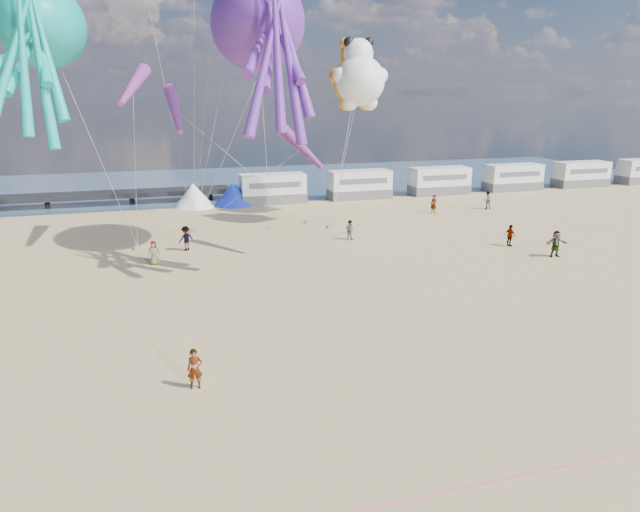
{
  "coord_description": "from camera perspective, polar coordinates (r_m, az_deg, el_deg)",
  "views": [
    {
      "loc": [
        -5.79,
        -17.15,
        10.95
      ],
      "look_at": [
        1.04,
        6.0,
        4.03
      ],
      "focal_mm": 32.0,
      "sensor_mm": 36.0,
      "label": 1
    }
  ],
  "objects": [
    {
      "name": "motorhome_4",
      "position": [
        76.38,
        24.65,
        7.45
      ],
      "size": [
        6.6,
        2.5,
        3.0
      ],
      "primitive_type": "cube",
      "color": "silver",
      "rests_on": "ground"
    },
    {
      "name": "beachgoer_4",
      "position": [
        42.56,
        22.52,
        1.14
      ],
      "size": [
        1.13,
        0.55,
        1.86
      ],
      "primitive_type": "imported",
      "rotation": [
        0.0,
        0.0,
        6.19
      ],
      "color": "#7F6659",
      "rests_on": "ground"
    },
    {
      "name": "beachgoer_7",
      "position": [
        44.16,
        3.0,
        2.64
      ],
      "size": [
        0.83,
        0.89,
        1.53
      ],
      "primitive_type": "imported",
      "rotation": [
        0.0,
        0.0,
        2.17
      ],
      "color": "#7F6659",
      "rests_on": "ground"
    },
    {
      "name": "sandbag_c",
      "position": [
        48.1,
        1.07,
        2.97
      ],
      "size": [
        0.5,
        0.35,
        0.22
      ],
      "primitive_type": "cube",
      "color": "gray",
      "rests_on": "ground"
    },
    {
      "name": "beachgoer_3",
      "position": [
        44.39,
        18.48,
        1.96
      ],
      "size": [
        0.77,
        1.13,
        1.62
      ],
      "primitive_type": "imported",
      "rotation": [
        0.0,
        0.0,
        1.74
      ],
      "color": "#7F6659",
      "rests_on": "ground"
    },
    {
      "name": "sandbag_a",
      "position": [
        43.61,
        -17.77,
        0.82
      ],
      "size": [
        0.5,
        0.35,
        0.22
      ],
      "primitive_type": "cube",
      "color": "gray",
      "rests_on": "ground"
    },
    {
      "name": "motorhome_3",
      "position": [
        70.56,
        18.74,
        7.46
      ],
      "size": [
        6.6,
        2.5,
        3.0
      ],
      "primitive_type": "cube",
      "color": "silver",
      "rests_on": "ground"
    },
    {
      "name": "tent_blue",
      "position": [
        58.5,
        -8.6,
        6.23
      ],
      "size": [
        4.0,
        4.0,
        2.4
      ],
      "primitive_type": "cone",
      "color": "#1933CC",
      "rests_on": "ground"
    },
    {
      "name": "beachgoer_2",
      "position": [
        42.08,
        -13.26,
        1.73
      ],
      "size": [
        1.07,
        0.98,
        1.78
      ],
      "primitive_type": "imported",
      "rotation": [
        0.0,
        0.0,
        3.58
      ],
      "color": "#7F6659",
      "rests_on": "ground"
    },
    {
      "name": "kite_octopus_purple",
      "position": [
        40.03,
        -6.31,
        22.11
      ],
      "size": [
        5.35,
        11.31,
        12.64
      ],
      "primitive_type": null,
      "rotation": [
        0.0,
        0.0,
        -0.06
      ],
      "color": "#612898"
    },
    {
      "name": "kite_octopus_teal",
      "position": [
        38.46,
        -26.02,
        20.01
      ],
      "size": [
        5.44,
        10.33,
        11.28
      ],
      "primitive_type": null,
      "rotation": [
        0.0,
        0.0,
        -0.13
      ],
      "color": "#0CA598"
    },
    {
      "name": "rope_line",
      "position": [
        17.34,
        7.63,
        -23.26
      ],
      "size": [
        34.0,
        0.03,
        0.03
      ],
      "primitive_type": "cylinder",
      "rotation": [
        0.0,
        1.57,
        0.0
      ],
      "color": "#F2338C",
      "rests_on": "ground"
    },
    {
      "name": "motorhome_1",
      "position": [
        61.72,
        3.98,
        7.15
      ],
      "size": [
        6.6,
        2.5,
        3.0
      ],
      "primitive_type": "cube",
      "color": "silver",
      "rests_on": "ground"
    },
    {
      "name": "sandbag_d",
      "position": [
        49.82,
        -1.21,
        3.43
      ],
      "size": [
        0.5,
        0.35,
        0.22
      ],
      "primitive_type": "cube",
      "color": "gray",
      "rests_on": "ground"
    },
    {
      "name": "sandbag_b",
      "position": [
        47.53,
        -4.94,
        2.75
      ],
      "size": [
        0.5,
        0.35,
        0.22
      ],
      "primitive_type": "cube",
      "color": "gray",
      "rests_on": "ground"
    },
    {
      "name": "kite_panda",
      "position": [
        47.44,
        4.07,
        17.06
      ],
      "size": [
        5.95,
        5.78,
        6.67
      ],
      "primitive_type": null,
      "rotation": [
        0.0,
        0.0,
        -0.34
      ],
      "color": "white"
    },
    {
      "name": "tent_white",
      "position": [
        58.1,
        -12.53,
        5.96
      ],
      "size": [
        4.0,
        4.0,
        2.4
      ],
      "primitive_type": "cone",
      "color": "white",
      "rests_on": "ground"
    },
    {
      "name": "beachgoer_1",
      "position": [
        58.17,
        16.36,
        5.37
      ],
      "size": [
        0.85,
        0.55,
        1.73
      ],
      "primitive_type": "imported",
      "rotation": [
        0.0,
        0.0,
        3.14
      ],
      "color": "#7F6659",
      "rests_on": "ground"
    },
    {
      "name": "windsock_right",
      "position": [
        38.82,
        -1.8,
        10.7
      ],
      "size": [
        2.72,
        4.62,
        4.65
      ],
      "primitive_type": null,
      "rotation": [
        0.0,
        0.0,
        0.42
      ],
      "color": "red"
    },
    {
      "name": "motorhome_0",
      "position": [
        59.11,
        -4.75,
        6.75
      ],
      "size": [
        6.6,
        2.5,
        3.0
      ],
      "primitive_type": "cube",
      "color": "silver",
      "rests_on": "ground"
    },
    {
      "name": "windsock_mid",
      "position": [
        42.46,
        -14.29,
        14.0
      ],
      "size": [
        1.27,
        6.49,
        6.46
      ],
      "primitive_type": null,
      "rotation": [
        0.0,
        0.0,
        0.04
      ],
      "color": "red"
    },
    {
      "name": "ground",
      "position": [
        21.16,
        1.97,
        -15.19
      ],
      "size": [
        120.0,
        120.0,
        0.0
      ],
      "primitive_type": "plane",
      "color": "tan",
      "rests_on": "ground"
    },
    {
      "name": "motorhome_2",
      "position": [
        65.6,
        11.85,
        7.38
      ],
      "size": [
        6.6,
        2.5,
        3.0
      ],
      "primitive_type": "cube",
      "color": "silver",
      "rests_on": "ground"
    },
    {
      "name": "water",
      "position": [
        73.2,
        -11.8,
        7.08
      ],
      "size": [
        120.0,
        120.0,
        0.0
      ],
      "primitive_type": "plane",
      "color": "#38506B",
      "rests_on": "ground"
    },
    {
      "name": "windsock_left",
      "position": [
        43.09,
        -18.2,
        15.82
      ],
      "size": [
        2.77,
        6.8,
        6.74
      ],
      "primitive_type": null,
      "rotation": [
        0.0,
        0.0,
        -0.26
      ],
      "color": "red"
    },
    {
      "name": "sandbag_e",
      "position": [
        47.67,
        -12.48,
        2.47
      ],
      "size": [
        0.5,
        0.35,
        0.22
      ],
      "primitive_type": "cube",
      "color": "gray",
      "rests_on": "ground"
    },
    {
      "name": "kite_teddy_orange",
      "position": [
        51.87,
        3.68,
        17.03
      ],
      "size": [
        5.1,
        4.8,
        7.19
      ],
      "primitive_type": null,
      "rotation": [
        0.0,
        0.0,
        -0.0
      ],
      "color": "orange"
    },
    {
      "name": "standing_person",
      "position": [
        22.69,
        -12.41,
        -10.97
      ],
      "size": [
        0.61,
        0.42,
        1.61
      ],
      "primitive_type": "imported",
      "rotation": [
        0.0,
        0.0,
        -0.05
      ],
      "color": "tan",
      "rests_on": "ground"
    },
    {
      "name": "beachgoer_5",
      "position": [
        54.85,
        11.3,
        5.1
      ],
      "size": [
        1.31,
        1.64,
        1.75
      ],
      "primitive_type": "imported",
      "rotation": [
        0.0,
        0.0,
        5.29
      ],
      "color": "#7F6659",
      "rests_on": "ground"
    },
    {
      "name": "beachgoer_0",
      "position": [
        39.15,
        -16.28,
        0.31
      ],
      "size": [
        0.61,
        0.43,
        1.6
      ],
      "primitive_type": "imported",
      "rotation": [
        0.0,
        0.0,
        6.2
      ],
      "color": "#7F6659",
      "rests_on": "ground"
    }
  ]
}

